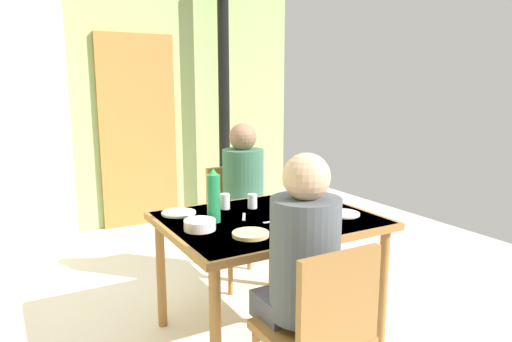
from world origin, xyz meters
name	(u,v)px	position (x,y,z in m)	size (l,w,h in m)	color
ground_plane	(190,340)	(0.00, 0.00, 0.00)	(6.55, 6.55, 0.00)	silver
wall_back	(94,100)	(0.00, 2.52, 1.34)	(4.48, 0.10, 2.68)	#9AB26B
door_wooden	(138,132)	(0.41, 2.44, 1.00)	(0.80, 0.05, 2.00)	#9E6B32
stove_pipe_column	(224,99)	(1.28, 2.17, 1.34)	(0.12, 0.12, 2.68)	black
curtain_panel	(19,125)	(-0.70, 2.42, 1.12)	(0.90, 0.03, 2.25)	white
dining_table	(269,230)	(0.44, -0.16, 0.66)	(1.20, 0.95, 0.73)	olive
chair_near_diner	(321,330)	(0.20, -0.98, 0.50)	(0.40, 0.40, 0.87)	olive
chair_far_diner	(236,216)	(0.65, 0.67, 0.50)	(0.40, 0.40, 0.87)	olive
person_near_diner	(303,254)	(0.20, -0.85, 0.78)	(0.30, 0.37, 0.77)	#4E4F5D
person_far_diner	(244,183)	(0.65, 0.53, 0.78)	(0.30, 0.37, 0.77)	#316743
water_bottle_green_near	(317,181)	(0.94, 0.04, 0.86)	(0.07, 0.07, 0.27)	#388469
water_bottle_green_far	(214,197)	(0.13, -0.08, 0.88)	(0.08, 0.08, 0.31)	#1E7D46
serving_bowl_center	(200,225)	(0.01, -0.17, 0.76)	(0.17, 0.17, 0.06)	#F3D9D2
dinner_plate_near_left	(343,214)	(0.86, -0.33, 0.74)	(0.20, 0.20, 0.01)	white
dinner_plate_near_right	(179,213)	(0.01, 0.17, 0.74)	(0.20, 0.20, 0.01)	white
dinner_plate_far_center	(291,204)	(0.71, 0.01, 0.74)	(0.20, 0.20, 0.01)	white
drinking_glass_by_near_diner	(225,201)	(0.30, 0.13, 0.78)	(0.06, 0.06, 0.10)	silver
drinking_glass_by_far_diner	(252,201)	(0.46, 0.07, 0.78)	(0.06, 0.06, 0.09)	silver
bread_plate_sliced	(251,234)	(0.19, -0.40, 0.74)	(0.19, 0.19, 0.02)	#DBB77A
cutlery_knife_near	(244,217)	(0.32, -0.08, 0.73)	(0.15, 0.02, 0.00)	silver
cutlery_fork_near	(323,226)	(0.61, -0.46, 0.73)	(0.15, 0.02, 0.00)	silver
cutlery_knife_far	(275,221)	(0.43, -0.24, 0.73)	(0.15, 0.02, 0.00)	silver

